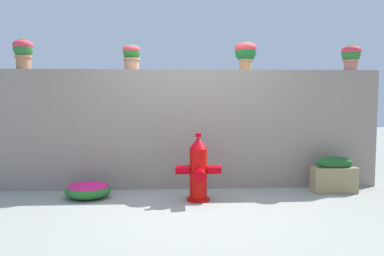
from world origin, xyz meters
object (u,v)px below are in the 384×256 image
potted_plant_2 (246,52)px  flower_bush_left (88,189)px  planter_box (334,175)px  potted_plant_1 (131,55)px  potted_plant_0 (23,51)px  potted_plant_3 (351,55)px  fire_hydrant (198,170)px

potted_plant_2 → flower_bush_left: bearing=-164.6°
planter_box → potted_plant_1: bearing=170.1°
potted_plant_0 → potted_plant_2: bearing=-0.3°
potted_plant_1 → potted_plant_3: size_ratio=0.97×
potted_plant_3 → fire_hydrant: (-2.38, -0.83, -1.58)m
potted_plant_1 → planter_box: size_ratio=0.61×
potted_plant_1 → planter_box: 3.39m
potted_plant_0 → planter_box: 4.81m
planter_box → fire_hydrant: bearing=-170.3°
potted_plant_1 → planter_box: (2.88, -0.50, -1.72)m
potted_plant_0 → flower_bush_left: 2.25m
potted_plant_0 → potted_plant_2: 3.25m
potted_plant_2 → flower_bush_left: (-2.23, -0.61, -1.90)m
fire_hydrant → flower_bush_left: bearing=171.7°
planter_box → potted_plant_2: bearing=157.5°
potted_plant_0 → potted_plant_1: potted_plant_0 is taller
potted_plant_0 → potted_plant_1: bearing=-0.3°
flower_bush_left → potted_plant_2: bearing=15.4°
fire_hydrant → potted_plant_3: bearing=19.4°
potted_plant_1 → planter_box: bearing=-9.9°
potted_plant_0 → fire_hydrant: (2.49, -0.84, -1.62)m
potted_plant_3 → flower_bush_left: (-3.84, -0.62, -1.87)m
potted_plant_3 → fire_hydrant: size_ratio=0.44×
potted_plant_3 → flower_bush_left: size_ratio=0.64×
potted_plant_2 → potted_plant_1: bearing=179.7°
potted_plant_0 → potted_plant_3: potted_plant_0 is taller
fire_hydrant → planter_box: bearing=9.7°
potted_plant_2 → planter_box: potted_plant_2 is taller
potted_plant_2 → potted_plant_3: bearing=0.3°
potted_plant_0 → potted_plant_2: potted_plant_0 is taller
potted_plant_1 → potted_plant_0: bearing=179.7°
potted_plant_0 → planter_box: bearing=-6.5°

